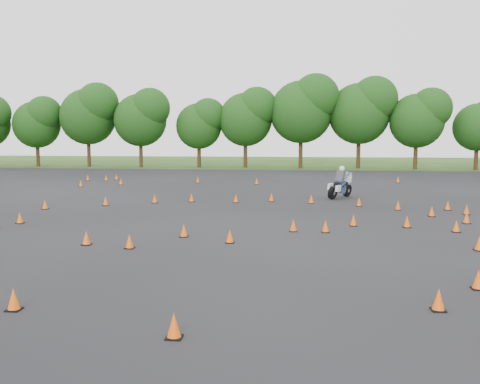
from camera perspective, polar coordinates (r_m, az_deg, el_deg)
The scene contains 5 objects.
ground at distance 19.80m, azimuth -1.28°, elevation -4.69°, with size 140.00×140.00×0.00m, color #2D5119.
asphalt_pad at distance 25.68m, azimuth 0.49°, elevation -2.17°, with size 62.00×62.00×0.00m, color black.
treeline at distance 54.93m, azimuth 5.81°, elevation 7.10°, with size 86.96×31.99×10.75m.
traffic_cones at distance 24.72m, azimuth 0.85°, elevation -1.97°, with size 36.83×33.47×0.45m.
rider_grey at distance 31.91m, azimuth 10.56°, elevation 1.08°, with size 2.47×0.76×1.91m, color #43454B, non-canonical shape.
Camera 1 is at (2.58, -19.27, 3.73)m, focal length 40.00 mm.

